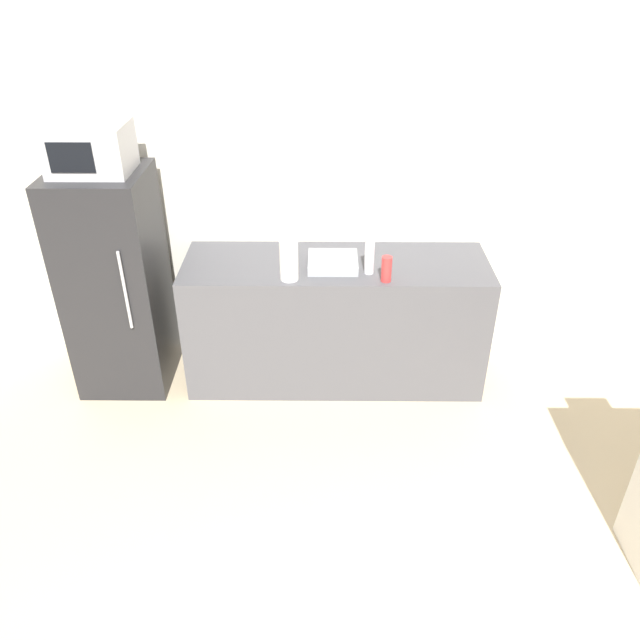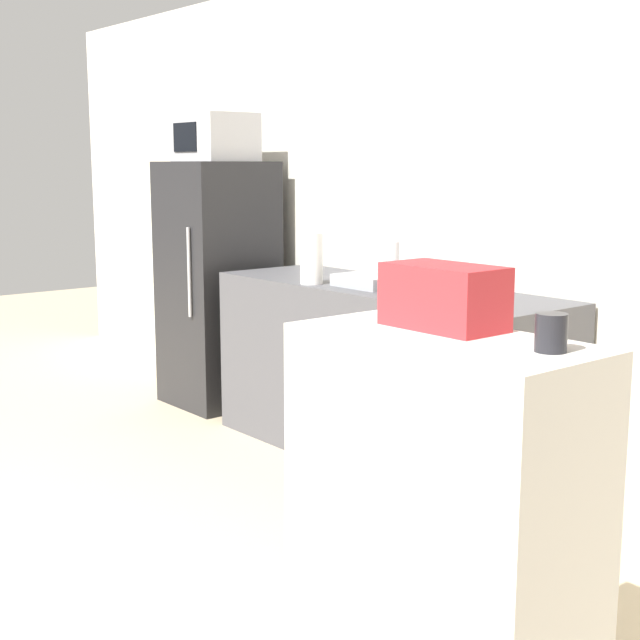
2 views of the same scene
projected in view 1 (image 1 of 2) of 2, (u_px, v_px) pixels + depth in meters
The scene contains 8 objects.
wall_back at pixel (332, 185), 4.22m from camera, with size 8.00×0.06×2.60m, color silver.
refrigerator at pixel (116, 283), 4.16m from camera, with size 0.60×0.61×1.53m.
microwave at pixel (89, 148), 3.68m from camera, with size 0.47×0.37×0.29m.
counter at pixel (335, 321), 4.35m from camera, with size 2.03×0.65×0.90m, color #4C4C51.
sink_basin at pixel (333, 262), 4.05m from camera, with size 0.32×0.30×0.06m, color #9EA3A8.
bottle_tall at pixel (370, 255), 3.92m from camera, with size 0.06×0.06×0.25m, color silver.
bottle_short at pixel (386, 269), 3.85m from camera, with size 0.07×0.07×0.16m, color red.
paper_towel_roll at pixel (289, 260), 3.85m from camera, with size 0.12×0.12×0.26m, color white.
Camera 1 is at (-0.05, -0.84, 2.74)m, focal length 35.00 mm.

